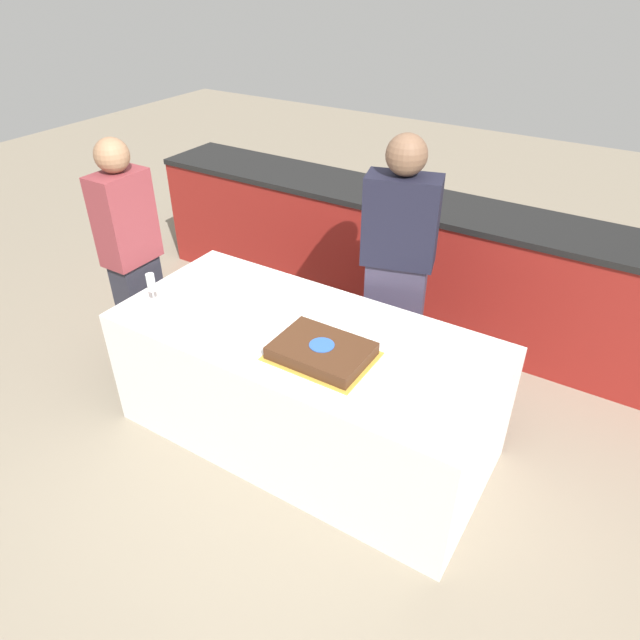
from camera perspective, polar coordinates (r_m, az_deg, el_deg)
The scene contains 10 objects.
ground_plane at distance 3.39m, azimuth -1.41°, elevation -11.36°, with size 14.00×14.00×0.00m, color gray.
back_counter at distance 4.25m, azimuth 9.97°, elevation 5.84°, with size 4.40×0.58×0.92m.
dining_table at distance 3.15m, azimuth -1.50°, elevation -6.61°, with size 2.03×0.92×0.73m.
cake at distance 2.72m, azimuth 0.18°, elevation -3.12°, with size 0.49×0.37×0.07m.
plate_stack at distance 3.25m, azimuth -12.89°, elevation 2.27°, with size 0.23×0.23×0.04m.
wine_glass at distance 3.21m, azimuth -16.52°, elevation 3.46°, with size 0.07×0.07×0.19m.
side_plate_near_cake at distance 3.00m, azimuth 2.16°, elevation -0.01°, with size 0.17×0.17×0.00m.
side_plate_right_edge at distance 2.70m, azimuth 7.52°, elevation -4.65°, with size 0.17×0.17×0.00m.
person_cutting_cake at distance 3.31m, azimuth 7.71°, elevation 5.03°, with size 0.44×0.30×1.61m.
person_seated_left at distance 3.63m, azimuth -18.19°, elevation 5.68°, with size 0.20×0.32×1.53m.
Camera 1 is at (1.35, -2.00, 2.39)m, focal length 32.00 mm.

